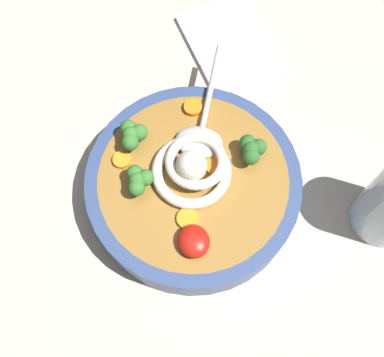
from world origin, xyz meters
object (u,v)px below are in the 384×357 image
object	(u,v)px
soup_bowl	(192,186)
folded_napkin	(229,45)
noodle_pile	(195,167)
soup_spoon	(201,132)

from	to	relation	value
soup_bowl	folded_napkin	world-z (taller)	soup_bowl
noodle_pile	folded_napkin	size ratio (longest dim) A/B	0.67
soup_bowl	soup_spoon	world-z (taller)	soup_spoon
soup_spoon	folded_napkin	world-z (taller)	soup_spoon
folded_napkin	noodle_pile	bearing A→B (deg)	147.30
soup_bowl	soup_spoon	size ratio (longest dim) A/B	1.63
noodle_pile	soup_spoon	xyz separation A→B (cm)	(4.40, -2.45, -0.55)
soup_bowl	folded_napkin	size ratio (longest dim) A/B	1.67
soup_bowl	noodle_pile	distance (cm)	4.05
soup_bowl	folded_napkin	bearing A→B (deg)	-33.02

